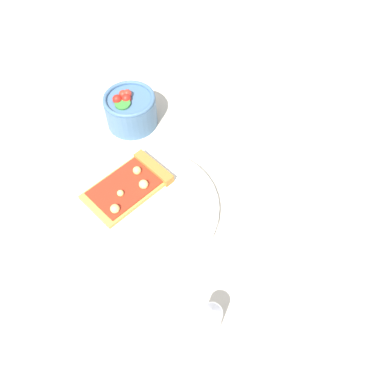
% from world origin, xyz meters
% --- Properties ---
extents(ground_plane, '(2.40, 2.40, 0.00)m').
position_xyz_m(ground_plane, '(0.00, 0.00, 0.00)').
color(ground_plane, beige).
rests_on(ground_plane, ground).
extents(plate, '(0.27, 0.27, 0.01)m').
position_xyz_m(plate, '(0.04, -0.05, 0.01)').
color(plate, white).
rests_on(plate, ground_plane).
extents(pizza_slice_main, '(0.18, 0.17, 0.02)m').
position_xyz_m(pizza_slice_main, '(-0.00, -0.08, 0.02)').
color(pizza_slice_main, gold).
rests_on(pizza_slice_main, plate).
extents(salad_bowl, '(0.11, 0.11, 0.08)m').
position_xyz_m(salad_bowl, '(-0.19, -0.10, 0.04)').
color(salad_bowl, '#4C7299').
rests_on(salad_bowl, ground_plane).
extents(soda_glass, '(0.07, 0.07, 0.13)m').
position_xyz_m(soda_glass, '(-0.03, 0.22, 0.06)').
color(soda_glass, silver).
rests_on(soda_glass, ground_plane).
extents(pepper_shaker, '(0.03, 0.03, 0.07)m').
position_xyz_m(pepper_shaker, '(0.24, 0.07, 0.03)').
color(pepper_shaker, silver).
rests_on(pepper_shaker, ground_plane).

